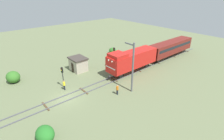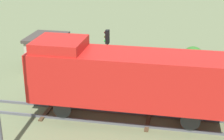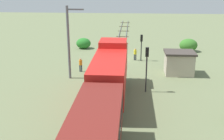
# 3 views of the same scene
# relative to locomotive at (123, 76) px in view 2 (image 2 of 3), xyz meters

# --- Properties ---
(locomotive) EXTENTS (2.90, 11.60, 4.60)m
(locomotive) POSITION_rel_locomotive_xyz_m (0.00, 0.00, 0.00)
(locomotive) COLOR red
(locomotive) RESTS_ON railway_track
(traffic_signal_mid) EXTENTS (0.32, 0.34, 4.55)m
(traffic_signal_mid) POSITION_rel_locomotive_xyz_m (-3.40, -1.59, 0.37)
(traffic_signal_mid) COLOR #262628
(traffic_signal_mid) RESTS_ON ground
(relay_hut) EXTENTS (3.50, 2.90, 2.74)m
(relay_hut) POSITION_rel_locomotive_xyz_m (-7.50, -7.49, -1.38)
(relay_hut) COLOR #B2A893
(relay_hut) RESTS_ON ground
(bush_near) EXTENTS (2.06, 1.68, 1.50)m
(bush_near) POSITION_rel_locomotive_xyz_m (-10.76, 4.37, -2.03)
(bush_near) COLOR #306D26
(bush_near) RESTS_ON ground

